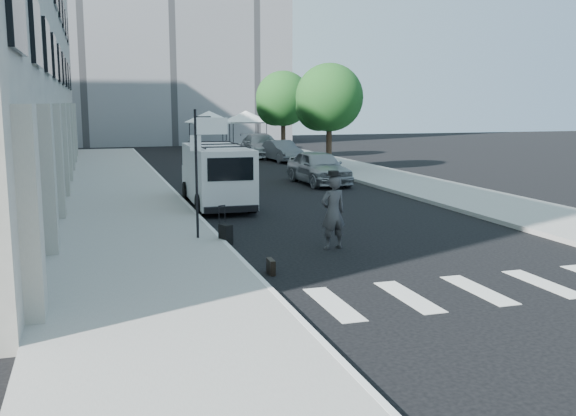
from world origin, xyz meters
TOP-DOWN VIEW (x-y plane):
  - ground at (0.00, 0.00)m, footprint 120.00×120.00m
  - sidewalk_left at (-4.25, 16.00)m, footprint 4.50×48.00m
  - sidewalk_right at (9.00, 20.00)m, footprint 4.00×56.00m
  - building_far at (2.00, 50.00)m, footprint 22.00×12.00m
  - sign_pole at (-2.36, 3.20)m, footprint 1.03×0.07m
  - tree_near at (7.50, 20.15)m, footprint 3.80×3.83m
  - tree_far at (7.50, 29.15)m, footprint 3.80×3.83m
  - tent_left at (4.00, 38.00)m, footprint 4.00×4.00m
  - tent_right at (7.20, 38.50)m, footprint 4.00×4.00m
  - businessman at (0.70, 1.46)m, footprint 0.78×0.57m
  - briefcase at (-1.55, -0.53)m, footprint 0.14×0.44m
  - suitcase at (-1.90, 2.81)m, footprint 0.36×0.44m
  - cargo_van at (-0.85, 9.56)m, footprint 2.19×5.96m
  - parked_car_a at (5.00, 14.51)m, footprint 2.10×4.81m
  - parked_car_b at (6.73, 26.50)m, footprint 1.90×4.34m
  - parked_car_c at (6.32, 30.24)m, footprint 2.50×5.73m

SIDE VIEW (x-z plane):
  - ground at x=0.00m, z-range 0.00..0.00m
  - sidewalk_left at x=-4.25m, z-range 0.00..0.15m
  - sidewalk_right at x=9.00m, z-range 0.00..0.15m
  - briefcase at x=-1.55m, z-range 0.00..0.34m
  - suitcase at x=-1.90m, z-range -0.25..0.81m
  - parked_car_b at x=6.73m, z-range 0.00..1.39m
  - parked_car_a at x=5.00m, z-range 0.00..1.61m
  - parked_car_c at x=6.32m, z-range 0.00..1.64m
  - businessman at x=0.70m, z-range 0.00..1.96m
  - cargo_van at x=-0.85m, z-range 0.04..2.28m
  - sign_pole at x=-2.36m, z-range 0.90..4.40m
  - tent_left at x=4.00m, z-range 1.11..4.31m
  - tent_right at x=7.20m, z-range 1.11..4.31m
  - tree_near at x=7.50m, z-range 0.96..6.99m
  - tree_far at x=7.50m, z-range 0.96..6.99m
  - building_far at x=2.00m, z-range 0.00..25.00m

